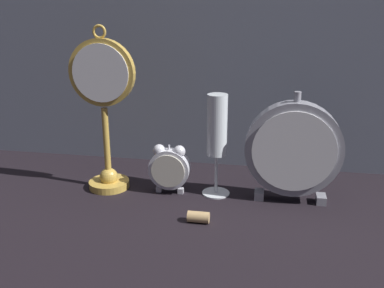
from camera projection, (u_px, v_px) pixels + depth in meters
The scene contains 7 objects.
ground_plane at pixel (185, 221), 0.83m from camera, with size 4.00×4.00×0.00m, color black.
fabric_backdrop_drape at pixel (210, 30), 1.03m from camera, with size 1.76×0.01×0.68m, color slate.
pocket_watch_on_stand at pixel (104, 111), 0.93m from camera, with size 0.14×0.09×0.36m.
alarm_clock_twin_bell at pixel (169, 167), 0.94m from camera, with size 0.09×0.03×0.11m.
mantel_clock_silver at pixel (293, 150), 0.88m from camera, with size 0.20×0.04×0.24m.
champagne_flute at pixel (217, 133), 0.91m from camera, with size 0.06×0.06×0.22m.
wine_cork at pixel (199, 216), 0.83m from camera, with size 0.02×0.02×0.04m, color tan.
Camera 1 is at (0.15, -0.73, 0.40)m, focal length 40.00 mm.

